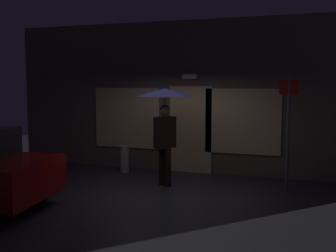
{
  "coord_description": "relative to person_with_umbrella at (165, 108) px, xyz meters",
  "views": [
    {
      "loc": [
        2.9,
        -7.89,
        2.28
      ],
      "look_at": [
        -0.07,
        0.65,
        1.34
      ],
      "focal_mm": 44.24,
      "sensor_mm": 36.0,
      "label": 1
    }
  ],
  "objects": [
    {
      "name": "building_facade",
      "position": [
        0.14,
        1.7,
        0.17
      ],
      "size": [
        9.99,
        0.48,
        3.85
      ],
      "color": "brown",
      "rests_on": "ground"
    },
    {
      "name": "ground_plane",
      "position": [
        0.15,
        -0.65,
        -1.73
      ],
      "size": [
        18.0,
        18.0,
        0.0
      ],
      "primitive_type": "plane",
      "color": "#2D2D33"
    },
    {
      "name": "street_sign_post",
      "position": [
        2.59,
        0.43,
        -0.35
      ],
      "size": [
        0.4,
        0.07,
        2.44
      ],
      "color": "#595B60",
      "rests_on": "ground"
    },
    {
      "name": "sidewalk_bollard",
      "position": [
        -1.46,
        1.0,
        -1.39
      ],
      "size": [
        0.22,
        0.22,
        0.68
      ],
      "primitive_type": "cylinder",
      "color": "#B2A899",
      "rests_on": "ground"
    },
    {
      "name": "person_with_umbrella",
      "position": [
        0.0,
        0.0,
        0.0
      ],
      "size": [
        1.25,
        1.25,
        2.16
      ],
      "rotation": [
        0.0,
        0.0,
        -2.12
      ],
      "color": "black",
      "rests_on": "ground"
    }
  ]
}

